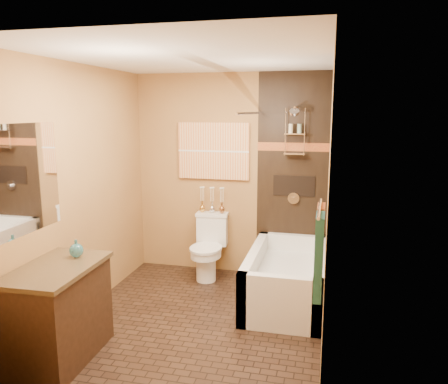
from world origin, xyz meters
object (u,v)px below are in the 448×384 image
(toilet, at_px, (209,246))
(bathtub, at_px, (286,281))
(sunset_painting, at_px, (214,151))
(vanity, at_px, (58,313))

(toilet, bearing_deg, bathtub, -29.79)
(sunset_painting, distance_m, vanity, 2.67)
(sunset_painting, relative_size, bathtub, 0.60)
(toilet, relative_size, vanity, 0.84)
(sunset_painting, distance_m, toilet, 1.18)
(bathtub, bearing_deg, vanity, -137.60)
(sunset_painting, relative_size, toilet, 1.15)
(sunset_painting, xyz_separation_m, toilet, (-0.00, -0.26, -1.16))
(bathtub, relative_size, vanity, 1.61)
(toilet, xyz_separation_m, vanity, (-0.72, -2.04, 0.01))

